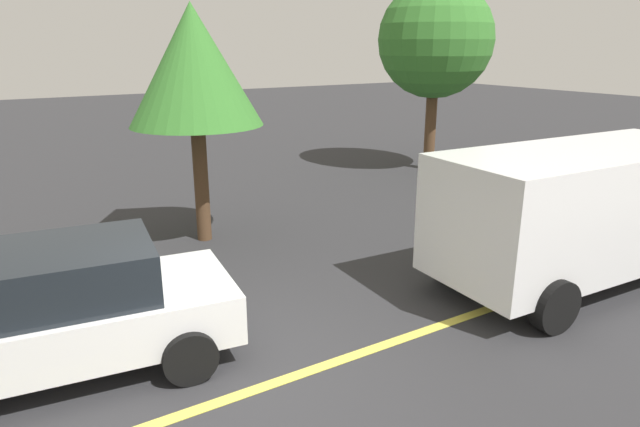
{
  "coord_description": "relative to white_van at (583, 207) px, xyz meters",
  "views": [
    {
      "loc": [
        -2.21,
        -4.99,
        3.76
      ],
      "look_at": [
        1.79,
        1.47,
        1.43
      ],
      "focal_mm": 31.14,
      "sensor_mm": 36.0,
      "label": 1
    }
  ],
  "objects": [
    {
      "name": "tree_left_verge",
      "position": [
        -4.48,
        5.14,
        2.09
      ],
      "size": [
        2.48,
        2.48,
        4.49
      ],
      "color": "#513823",
      "rests_on": "ground_plane"
    },
    {
      "name": "lane_marking_centre",
      "position": [
        -2.83,
        -0.01,
        -1.26
      ],
      "size": [
        28.0,
        0.16,
        0.01
      ],
      "primitive_type": "cube",
      "color": "#E0D14C"
    },
    {
      "name": "tree_centre_verge",
      "position": [
        3.81,
        7.7,
        2.58
      ],
      "size": [
        3.39,
        3.39,
        5.57
      ],
      "color": "#513823",
      "rests_on": "ground_plane"
    },
    {
      "name": "white_van",
      "position": [
        0.0,
        0.0,
        0.0
      ],
      "size": [
        5.3,
        2.48,
        2.2
      ],
      "color": "white",
      "rests_on": "ground_plane"
    },
    {
      "name": "car_white_near_curb",
      "position": [
        -7.66,
        1.57,
        -0.48
      ],
      "size": [
        4.52,
        2.4,
        1.55
      ],
      "color": "white",
      "rests_on": "ground_plane"
    },
    {
      "name": "ground_plane",
      "position": [
        -5.83,
        -0.01,
        -1.27
      ],
      "size": [
        80.0,
        80.0,
        0.0
      ],
      "primitive_type": "plane",
      "color": "#2D2D30"
    }
  ]
}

